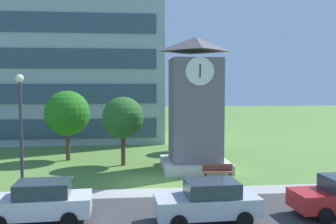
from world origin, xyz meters
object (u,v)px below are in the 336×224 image
at_px(park_bench, 218,171).
at_px(tree_streetside, 200,114).
at_px(clock_tower, 195,112).
at_px(parked_car_silver, 208,201).
at_px(parked_car_white, 39,202).
at_px(tree_near_tower, 123,118).
at_px(street_lamp, 21,126).
at_px(tree_by_building, 67,113).

height_order(park_bench, tree_streetside, tree_streetside).
height_order(clock_tower, parked_car_silver, clock_tower).
bearing_deg(tree_streetside, clock_tower, -103.41).
bearing_deg(tree_streetside, parked_car_silver, -99.51).
relative_size(tree_streetside, parked_car_white, 1.09).
bearing_deg(tree_near_tower, tree_streetside, 38.59).
xyz_separation_m(tree_near_tower, tree_streetside, (6.35, 5.07, -0.19)).
height_order(tree_near_tower, parked_car_silver, tree_near_tower).
relative_size(parked_car_white, parked_car_silver, 1.01).
relative_size(street_lamp, tree_near_tower, 1.26).
height_order(street_lamp, tree_by_building, street_lamp).
bearing_deg(street_lamp, tree_near_tower, 63.14).
distance_m(street_lamp, tree_by_building, 10.88).
bearing_deg(clock_tower, tree_near_tower, 161.15).
bearing_deg(tree_streetside, tree_near_tower, -141.41).
bearing_deg(tree_by_building, tree_streetside, 15.35).
bearing_deg(street_lamp, tree_streetside, 51.99).
distance_m(clock_tower, park_bench, 4.52).
xyz_separation_m(park_bench, tree_streetside, (0.72, 9.58, 2.67)).
relative_size(clock_tower, tree_by_building, 1.68).
bearing_deg(parked_car_silver, parked_car_white, 174.89).
bearing_deg(parked_car_white, tree_by_building, 94.13).
bearing_deg(tree_near_tower, tree_by_building, 151.86).
xyz_separation_m(parked_car_white, parked_car_silver, (6.77, -0.61, 0.00)).
distance_m(park_bench, parked_car_white, 10.82).
distance_m(park_bench, street_lamp, 11.34).
height_order(park_bench, parked_car_silver, parked_car_silver).
bearing_deg(clock_tower, tree_streetside, 76.59).
bearing_deg(clock_tower, parked_car_silver, -96.78).
bearing_deg(parked_car_white, clock_tower, 49.09).
relative_size(tree_streetside, parked_car_silver, 1.10).
height_order(park_bench, parked_car_white, parked_car_white).
distance_m(tree_near_tower, parked_car_silver, 12.19).
xyz_separation_m(park_bench, tree_by_building, (-9.74, 6.71, 3.03)).
bearing_deg(parked_car_white, street_lamp, 120.22).
distance_m(street_lamp, tree_near_tower, 9.74).
xyz_separation_m(street_lamp, tree_near_tower, (4.39, 8.68, -0.40)).
bearing_deg(tree_by_building, parked_car_silver, -60.42).
distance_m(tree_by_building, tree_near_tower, 4.66).
xyz_separation_m(clock_tower, tree_near_tower, (-4.76, 1.62, -0.50)).
bearing_deg(parked_car_silver, street_lamp, 161.32).
relative_size(park_bench, tree_by_building, 0.36).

